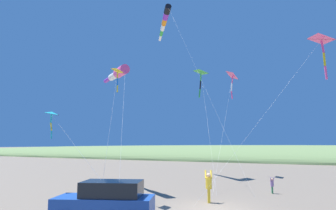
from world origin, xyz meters
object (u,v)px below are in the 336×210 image
(kite_delta_orange_high_right, at_px, (118,71))
(kite_delta_green_low_center, at_px, (52,114))
(parked_car, at_px, (107,202))
(kite_delta_yellow_midlevel, at_px, (201,72))
(person_adult_flyer, at_px, (209,185))
(kite_windsock_small_distant, at_px, (117,74))
(kite_windsock_blue_topmost, at_px, (165,20))
(kite_delta_striped_overhead, at_px, (233,76))
(person_child_green_jacket, at_px, (272,184))
(kite_delta_rainbow_low_near, at_px, (322,39))

(kite_delta_orange_high_right, relative_size, kite_delta_green_low_center, 1.41)
(parked_car, distance_m, kite_delta_yellow_midlevel, 22.78)
(person_adult_flyer, distance_m, kite_windsock_small_distant, 11.28)
(kite_windsock_small_distant, height_order, kite_delta_orange_high_right, kite_windsock_small_distant)
(person_adult_flyer, height_order, kite_windsock_blue_topmost, kite_windsock_blue_topmost)
(parked_car, bearing_deg, kite_windsock_blue_topmost, -161.25)
(kite_delta_orange_high_right, relative_size, kite_delta_striped_overhead, 0.54)
(kite_windsock_small_distant, relative_size, kite_delta_orange_high_right, 1.25)
(parked_car, relative_size, kite_delta_striped_overhead, 0.31)
(kite_delta_green_low_center, height_order, kite_windsock_blue_topmost, kite_windsock_blue_topmost)
(person_adult_flyer, relative_size, person_child_green_jacket, 1.65)
(person_adult_flyer, height_order, kite_delta_orange_high_right, kite_delta_orange_high_right)
(kite_delta_yellow_midlevel, bearing_deg, kite_delta_orange_high_right, -0.21)
(person_child_green_jacket, bearing_deg, kite_delta_yellow_midlevel, -135.94)
(person_adult_flyer, bearing_deg, kite_delta_rainbow_low_near, 123.72)
(kite_windsock_small_distant, relative_size, kite_delta_green_low_center, 1.77)
(kite_delta_yellow_midlevel, relative_size, kite_windsock_small_distant, 1.14)
(person_adult_flyer, relative_size, kite_delta_rainbow_low_near, 0.17)
(person_adult_flyer, relative_size, kite_delta_striped_overhead, 0.12)
(parked_car, relative_size, kite_windsock_blue_topmost, 0.24)
(kite_delta_striped_overhead, height_order, kite_windsock_blue_topmost, kite_windsock_blue_topmost)
(parked_car, height_order, kite_delta_green_low_center, kite_delta_green_low_center)
(person_adult_flyer, bearing_deg, kite_windsock_small_distant, -101.71)
(kite_delta_yellow_midlevel, xyz_separation_m, kite_delta_green_low_center, (19.69, -1.56, -6.28))
(person_adult_flyer, distance_m, kite_delta_striped_overhead, 19.77)
(kite_delta_yellow_midlevel, relative_size, kite_windsock_blue_topmost, 0.61)
(kite_windsock_blue_topmost, bearing_deg, person_child_green_jacket, 56.05)
(kite_windsock_blue_topmost, bearing_deg, person_adult_flyer, 34.84)
(parked_car, xyz_separation_m, kite_delta_rainbow_low_near, (-11.14, 9.30, 9.58))
(kite_delta_orange_high_right, xyz_separation_m, kite_windsock_blue_topmost, (-16.07, -4.44, 10.18))
(kite_delta_yellow_midlevel, height_order, kite_windsock_small_distant, kite_delta_yellow_midlevel)
(kite_windsock_small_distant, xyz_separation_m, kite_windsock_blue_topmost, (-11.99, -1.62, 9.22))
(kite_windsock_small_distant, relative_size, kite_delta_striped_overhead, 0.68)
(kite_delta_yellow_midlevel, height_order, kite_delta_rainbow_low_near, kite_delta_yellow_midlevel)
(parked_car, xyz_separation_m, kite_delta_green_low_center, (-0.45, -3.95, 4.09))
(person_child_green_jacket, relative_size, kite_delta_striped_overhead, 0.08)
(kite_windsock_small_distant, bearing_deg, kite_windsock_blue_topmost, -172.30)
(person_child_green_jacket, relative_size, kite_delta_orange_high_right, 0.14)
(kite_delta_green_low_center, bearing_deg, kite_delta_orange_high_right, 158.27)
(person_child_green_jacket, distance_m, kite_windsock_blue_topmost, 23.14)
(kite_delta_orange_high_right, bearing_deg, kite_windsock_blue_topmost, -164.56)
(person_child_green_jacket, distance_m, kite_delta_green_low_center, 15.54)
(parked_car, distance_m, kite_windsock_small_distant, 12.68)
(kite_windsock_small_distant, bearing_deg, person_adult_flyer, 78.29)
(kite_delta_green_low_center, bearing_deg, kite_delta_striped_overhead, 169.35)
(kite_delta_orange_high_right, bearing_deg, kite_delta_rainbow_low_near, 120.49)
(kite_windsock_small_distant, bearing_deg, kite_delta_yellow_midlevel, 166.35)
(kite_windsock_blue_topmost, bearing_deg, kite_windsock_small_distant, 7.70)
(person_adult_flyer, xyz_separation_m, kite_delta_rainbow_low_near, (-4.48, 6.71, 9.50))
(kite_windsock_blue_topmost, bearing_deg, kite_delta_green_low_center, 8.42)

